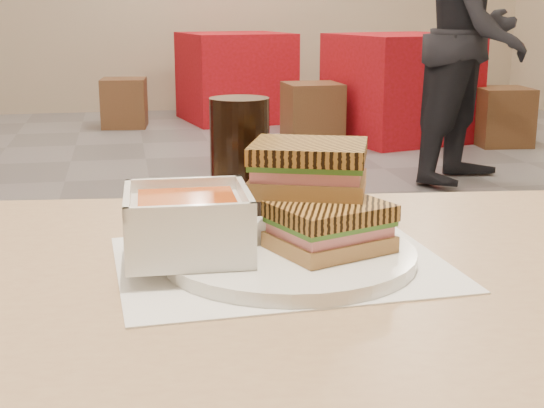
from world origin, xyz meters
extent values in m
cube|color=tan|center=(0.13, -2.04, 0.73)|extent=(1.27, 0.83, 0.03)
cube|color=white|center=(0.02, -1.99, 0.75)|extent=(0.36, 0.29, 0.00)
cylinder|color=white|center=(0.03, -1.99, 0.76)|extent=(0.27, 0.27, 0.01)
cube|color=white|center=(-0.08, -1.99, 0.79)|extent=(0.13, 0.13, 0.05)
cube|color=#CE5C25|center=(-0.08, -1.99, 0.82)|extent=(0.10, 0.10, 0.01)
cube|color=white|center=(-0.02, -1.99, 0.83)|extent=(0.01, 0.13, 0.02)
cube|color=white|center=(-0.14, -1.99, 0.83)|extent=(0.01, 0.13, 0.02)
cube|color=white|center=(-0.08, -1.93, 0.83)|extent=(0.13, 0.01, 0.02)
cube|color=white|center=(-0.08, -2.05, 0.83)|extent=(0.13, 0.01, 0.02)
cube|color=#A57A47|center=(0.07, -2.00, 0.78)|extent=(0.14, 0.13, 0.02)
cube|color=#D7767D|center=(0.07, -2.00, 0.79)|extent=(0.13, 0.12, 0.01)
cube|color=#386B23|center=(0.07, -2.00, 0.80)|extent=(0.14, 0.13, 0.01)
cube|color=olive|center=(0.07, -2.00, 0.81)|extent=(0.14, 0.13, 0.02)
cube|color=#A57A47|center=(0.06, -1.94, 0.83)|extent=(0.15, 0.14, 0.02)
cube|color=#D7767D|center=(0.06, -1.94, 0.84)|extent=(0.14, 0.13, 0.01)
cube|color=#386B23|center=(0.06, -1.94, 0.85)|extent=(0.15, 0.14, 0.01)
cube|color=olive|center=(0.06, -1.94, 0.86)|extent=(0.15, 0.14, 0.02)
cylinder|color=black|center=(0.00, -1.82, 0.83)|extent=(0.08, 0.08, 0.16)
cube|color=red|center=(1.98, 2.94, 0.40)|extent=(1.12, 1.12, 0.81)
cube|color=red|center=(0.88, 4.20, 0.39)|extent=(1.04, 1.04, 0.78)
cube|color=brown|center=(1.27, 2.87, 0.23)|extent=(0.42, 0.42, 0.46)
cube|color=brown|center=(2.64, 2.53, 0.21)|extent=(0.41, 0.41, 0.43)
cube|color=brown|center=(-0.12, 3.98, 0.21)|extent=(0.41, 0.41, 0.42)
cube|color=brown|center=(0.87, 4.06, 0.23)|extent=(0.42, 0.42, 0.46)
imported|color=black|center=(1.90, 1.45, 0.86)|extent=(1.05, 1.04, 1.71)
camera|label=1|loc=(-0.14, -2.77, 1.02)|focal=50.87mm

